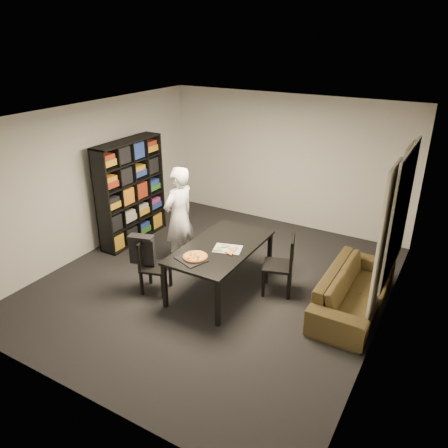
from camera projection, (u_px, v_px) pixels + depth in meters
The scene contains 16 objects.
room at pixel (214, 206), 6.42m from camera, with size 5.01×5.51×2.61m.
window_pane at pixel (401, 212), 5.68m from camera, with size 0.02×1.40×1.60m, color black.
window_frame at pixel (401, 212), 5.68m from camera, with size 0.03×1.52×1.72m, color white.
curtain_left at pixel (382, 251), 5.45m from camera, with size 0.03×0.70×2.25m, color silver.
curtain_right at pixel (397, 222), 6.27m from camera, with size 0.03×0.70×2.25m, color silver.
bookshelf at pixel (131, 192), 8.02m from camera, with size 0.35×1.50×1.90m, color black.
dining_table at pixel (221, 250), 6.52m from camera, with size 0.97×1.75×0.73m.
chair_left at pixel (150, 262), 6.55m from camera, with size 0.49×0.49×0.84m.
chair_right at pixel (284, 261), 6.48m from camera, with size 0.55×0.55×0.93m.
draped_jacket at pixel (142, 249), 6.49m from camera, with size 0.40×0.26×0.46m.
person at pixel (179, 218), 7.14m from camera, with size 0.63×0.41×1.72m, color white.
baking_tray at pixel (191, 259), 6.11m from camera, with size 0.40×0.32×0.01m, color black.
pepperoni_pizza at pixel (195, 257), 6.13m from camera, with size 0.35×0.35×0.03m.
kitchen_towel at pixel (228, 249), 6.40m from camera, with size 0.40×0.30×0.01m, color silver.
pizza_slices at pixel (226, 249), 6.36m from camera, with size 0.37×0.31×0.01m, color gold, non-canonical shape.
sofa at pixel (354, 290), 6.21m from camera, with size 1.98×0.77×0.58m, color #3B3417.
Camera 1 is at (3.11, -5.09, 3.69)m, focal length 35.00 mm.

